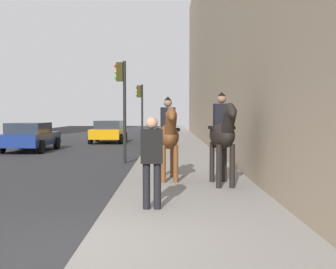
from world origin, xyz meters
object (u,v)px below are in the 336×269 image
object	(u,v)px
mounted_horse_far	(223,133)
pedestrian_greeting	(152,156)
mounted_horse_near	(168,135)
car_near_lane	(30,136)
traffic_light_near_curb	(122,95)
car_mid_lane	(109,131)
traffic_light_far_curb	(141,105)

from	to	relation	value
mounted_horse_far	pedestrian_greeting	bearing A→B (deg)	-36.75
mounted_horse_near	pedestrian_greeting	bearing A→B (deg)	-10.04
car_near_lane	traffic_light_near_curb	size ratio (longest dim) A/B	1.10
mounted_horse_far	car_mid_lane	size ratio (longest dim) A/B	0.60
mounted_horse_near	traffic_light_far_curb	size ratio (longest dim) A/B	0.62
traffic_light_far_curb	car_near_lane	bearing A→B (deg)	124.81
mounted_horse_near	mounted_horse_far	distance (m)	1.55
pedestrian_greeting	traffic_light_far_curb	xyz separation A→B (m)	(16.93, 1.33, 1.33)
mounted_horse_near	car_near_lane	xyz separation A→B (m)	(9.89, 6.93, -0.57)
mounted_horse_far	pedestrian_greeting	world-z (taller)	mounted_horse_far
pedestrian_greeting	traffic_light_far_curb	world-z (taller)	traffic_light_far_curb
pedestrian_greeting	car_near_lane	world-z (taller)	pedestrian_greeting
car_mid_lane	car_near_lane	bearing A→B (deg)	-25.15
mounted_horse_far	car_mid_lane	bearing A→B (deg)	-167.16
mounted_horse_near	traffic_light_far_curb	xyz separation A→B (m)	(13.58, 1.63, 1.10)
car_near_lane	traffic_light_near_curb	distance (m)	7.56
mounted_horse_near	traffic_light_far_curb	world-z (taller)	traffic_light_far_curb
mounted_horse_near	pedestrian_greeting	xyz separation A→B (m)	(-3.35, 0.30, -0.23)
mounted_horse_near	car_mid_lane	bearing A→B (deg)	-171.34
mounted_horse_far	car_mid_lane	world-z (taller)	mounted_horse_far
mounted_horse_near	mounted_horse_far	size ratio (longest dim) A/B	0.97
mounted_horse_far	traffic_light_near_curb	distance (m)	6.41
traffic_light_near_curb	traffic_light_far_curb	size ratio (longest dim) A/B	1.07
traffic_light_far_curb	traffic_light_near_curb	bearing A→B (deg)	179.35
mounted_horse_far	traffic_light_far_curb	xyz separation A→B (m)	(14.37, 2.96, 1.03)
mounted_horse_near	car_near_lane	distance (m)	12.09
car_near_lane	car_mid_lane	world-z (taller)	same
mounted_horse_near	car_mid_lane	distance (m)	16.59
mounted_horse_near	car_mid_lane	xyz separation A→B (m)	(16.12, 3.89, -0.57)
traffic_light_far_curb	mounted_horse_far	bearing A→B (deg)	-168.38
traffic_light_near_curb	car_near_lane	bearing A→B (deg)	45.14
pedestrian_greeting	traffic_light_near_curb	bearing A→B (deg)	9.62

